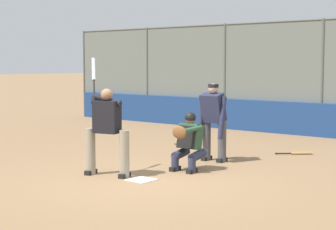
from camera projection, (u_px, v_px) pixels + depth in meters
ground_plane at (141, 180)px, 9.73m from camera, size 160.00×160.00×0.00m
home_plate_marker at (141, 180)px, 9.72m from camera, size 0.43×0.43×0.01m
backstop_fence at (322, 75)px, 15.35m from camera, size 19.16×0.08×3.23m
padding_wall at (320, 120)px, 15.39m from camera, size 18.70×0.18×0.92m
batter_at_plate at (107, 129)px, 10.02m from camera, size 1.08×0.55×2.12m
catcher_behind_plate at (188, 141)px, 10.52m from camera, size 0.59×0.69×1.11m
umpire_home at (213, 120)px, 11.51m from camera, size 0.65×0.41×1.61m
spare_bat_near_backstop at (299, 153)px, 12.41m from camera, size 0.63×0.61×0.07m
fielding_glove_on_dirt at (200, 130)px, 16.63m from camera, size 0.29×0.22×0.11m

